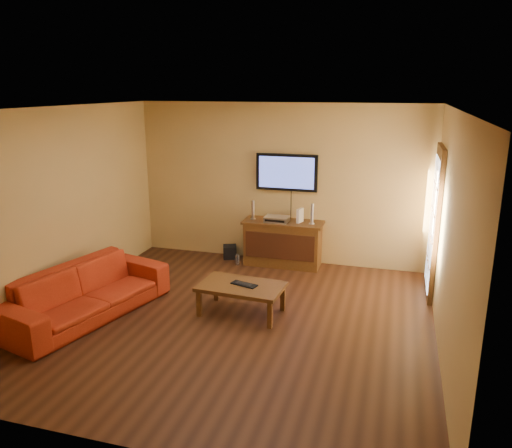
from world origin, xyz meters
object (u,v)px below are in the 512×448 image
at_px(speaker_right, 312,215).
at_px(av_receiver, 277,219).
at_px(media_console, 283,243).
at_px(game_console, 300,216).
at_px(bottle, 237,260).
at_px(television, 287,172).
at_px(coffee_table, 241,288).
at_px(subwoofer, 230,252).
at_px(sofa, 86,284).
at_px(keyboard, 244,284).
at_px(speaker_left, 253,211).

height_order(speaker_right, av_receiver, speaker_right).
bearing_deg(media_console, game_console, 4.67).
relative_size(speaker_right, bottle, 1.71).
relative_size(media_console, av_receiver, 3.43).
distance_m(television, coffee_table, 2.52).
distance_m(speaker_right, subwoofer, 1.68).
distance_m(media_console, av_receiver, 0.44).
height_order(television, sofa, television).
bearing_deg(coffee_table, media_console, 87.22).
xyz_separation_m(television, speaker_right, (0.49, -0.24, -0.64)).
bearing_deg(television, keyboard, -91.57).
height_order(speaker_right, keyboard, speaker_right).
bearing_deg(coffee_table, bottle, 109.85).
xyz_separation_m(sofa, speaker_left, (1.52, 2.63, 0.47)).
relative_size(av_receiver, game_console, 1.68).
bearing_deg(coffee_table, speaker_right, 73.49).
bearing_deg(bottle, game_console, 13.60).
height_order(av_receiver, bottle, av_receiver).
relative_size(speaker_left, av_receiver, 0.83).
bearing_deg(television, game_console, -34.44).
distance_m(media_console, keyboard, 1.99).
relative_size(speaker_right, keyboard, 0.89).
xyz_separation_m(television, coffee_table, (-0.10, -2.21, -1.20)).
height_order(av_receiver, subwoofer, av_receiver).
bearing_deg(av_receiver, game_console, 10.41).
distance_m(sofa, subwoofer, 2.92).
bearing_deg(television, speaker_right, -25.83).
height_order(coffee_table, speaker_right, speaker_right).
bearing_deg(subwoofer, bottle, -72.36).
relative_size(media_console, speaker_left, 4.14).
bearing_deg(game_console, speaker_left, -161.37).
height_order(television, av_receiver, television).
xyz_separation_m(av_receiver, bottle, (-0.64, -0.19, -0.72)).
distance_m(speaker_left, game_console, 0.81).
relative_size(media_console, speaker_right, 3.95).
height_order(sofa, keyboard, sofa).
distance_m(av_receiver, keyboard, 2.00).
distance_m(television, bottle, 1.70).
distance_m(av_receiver, subwoofer, 1.13).
xyz_separation_m(coffee_table, speaker_right, (0.59, 1.98, 0.57)).
bearing_deg(sofa, bottle, -13.58).
xyz_separation_m(television, sofa, (-2.04, -2.84, -1.11)).
bearing_deg(keyboard, coffee_table, -169.24).
relative_size(sofa, speaker_left, 7.06).
height_order(sofa, av_receiver, sofa).
xyz_separation_m(sofa, keyboard, (1.98, 0.64, -0.03)).
distance_m(coffee_table, keyboard, 0.07).
distance_m(television, keyboard, 2.49).
bearing_deg(speaker_right, keyboard, -105.58).
xyz_separation_m(television, keyboard, (-0.06, -2.21, -1.14)).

